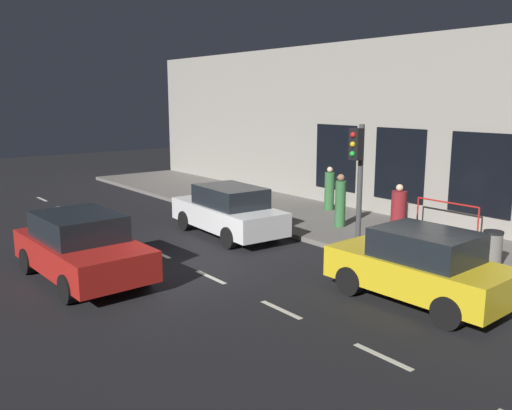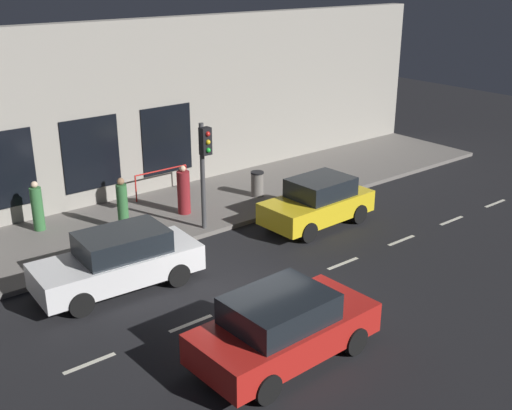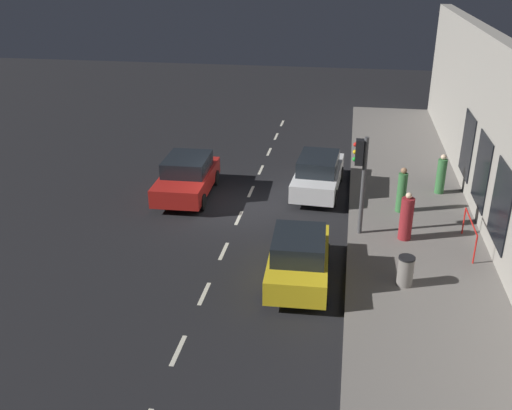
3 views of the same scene
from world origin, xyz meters
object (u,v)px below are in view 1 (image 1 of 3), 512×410
(parked_car_0, at_px, (228,211))
(pedestrian_0, at_px, (398,215))
(parked_car_1, at_px, (81,247))
(pedestrian_2, at_px, (340,202))
(traffic_light, at_px, (358,165))
(pedestrian_1, at_px, (329,190))
(trash_bin, at_px, (492,249))
(parked_car_2, at_px, (420,266))

(parked_car_0, distance_m, pedestrian_0, 5.15)
(parked_car_0, height_order, parked_car_1, same)
(parked_car_0, relative_size, pedestrian_2, 2.57)
(traffic_light, bearing_deg, pedestrian_0, -7.39)
(traffic_light, relative_size, parked_car_0, 0.77)
(parked_car_0, relative_size, pedestrian_0, 2.64)
(pedestrian_1, height_order, trash_bin, pedestrian_1)
(parked_car_2, bearing_deg, traffic_light, 60.66)
(pedestrian_0, bearing_deg, trash_bin, -54.67)
(parked_car_0, bearing_deg, traffic_light, -64.35)
(parked_car_0, distance_m, parked_car_2, 7.10)
(pedestrian_1, bearing_deg, trash_bin, -19.40)
(parked_car_2, xyz_separation_m, pedestrian_1, (4.94, 7.42, 0.10))
(parked_car_1, height_order, pedestrian_1, pedestrian_1)
(parked_car_0, bearing_deg, parked_car_2, -87.55)
(pedestrian_0, distance_m, trash_bin, 3.02)
(trash_bin, bearing_deg, pedestrian_0, 86.08)
(trash_bin, bearing_deg, parked_car_0, 112.92)
(parked_car_1, xyz_separation_m, trash_bin, (8.12, -5.81, -0.18))
(pedestrian_1, height_order, pedestrian_2, pedestrian_2)
(trash_bin, bearing_deg, traffic_light, 113.56)
(parked_car_2, xyz_separation_m, pedestrian_2, (3.27, 5.33, 0.17))
(pedestrian_0, bearing_deg, pedestrian_2, 129.49)
(parked_car_2, relative_size, pedestrian_0, 2.31)
(traffic_light, relative_size, parked_car_2, 0.89)
(pedestrian_0, relative_size, trash_bin, 1.84)
(parked_car_0, xyz_separation_m, pedestrian_1, (4.84, 0.32, 0.10))
(parked_car_1, relative_size, pedestrian_0, 2.52)
(parked_car_2, bearing_deg, trash_bin, -0.97)
(traffic_light, xyz_separation_m, parked_car_0, (-1.58, 3.84, -1.69))
(pedestrian_0, height_order, trash_bin, pedestrian_0)
(parked_car_1, bearing_deg, traffic_light, 156.98)
(pedestrian_2, bearing_deg, parked_car_1, 137.44)
(parked_car_2, relative_size, pedestrian_1, 2.39)
(parked_car_2, height_order, pedestrian_1, pedestrian_1)
(traffic_light, distance_m, parked_car_2, 4.04)
(parked_car_1, distance_m, trash_bin, 9.99)
(traffic_light, xyz_separation_m, pedestrian_1, (3.26, 4.16, -1.59))
(parked_car_0, bearing_deg, pedestrian_1, 7.10)
(parked_car_0, relative_size, trash_bin, 4.86)
(pedestrian_2, bearing_deg, pedestrian_0, -128.57)
(traffic_light, distance_m, trash_bin, 3.96)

